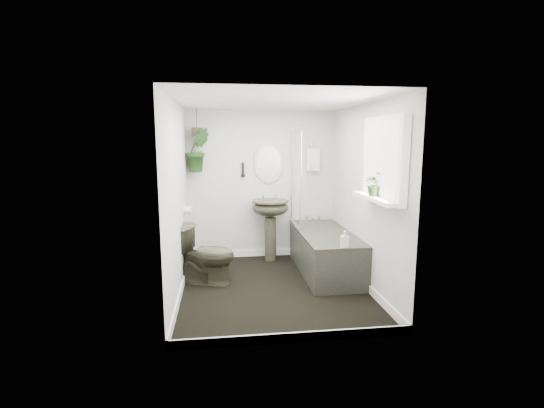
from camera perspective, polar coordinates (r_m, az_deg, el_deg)
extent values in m
cube|color=black|center=(5.11, 0.22, -12.08)|extent=(2.30, 2.80, 0.02)
cube|color=white|center=(4.78, 0.24, 14.77)|extent=(2.30, 2.80, 0.02)
cube|color=silver|center=(6.20, -1.50, 2.77)|extent=(2.30, 0.02, 2.30)
cube|color=silver|center=(3.44, 3.35, -2.51)|extent=(2.30, 0.02, 2.30)
cube|color=silver|center=(4.80, -13.63, 0.60)|extent=(0.02, 2.80, 2.30)
cube|color=silver|center=(5.10, 13.27, 1.11)|extent=(0.02, 2.80, 2.30)
cube|color=white|center=(5.09, 0.22, -11.45)|extent=(2.30, 2.80, 0.10)
cube|color=white|center=(6.23, 5.93, 6.45)|extent=(0.20, 0.10, 0.35)
ellipsoid|color=beige|center=(6.14, -0.48, 5.99)|extent=(0.46, 0.03, 0.62)
cylinder|color=black|center=(6.11, -4.21, 5.01)|extent=(0.04, 0.04, 0.22)
cylinder|color=white|center=(5.52, -12.15, -0.86)|extent=(0.11, 0.11, 0.11)
cube|color=white|center=(4.38, 15.88, 6.28)|extent=(0.08, 1.00, 0.90)
cube|color=white|center=(4.39, 14.80, 0.82)|extent=(0.18, 1.00, 0.04)
cube|color=white|center=(4.36, 15.33, 6.29)|extent=(0.01, 0.86, 0.76)
imported|color=#2D2E20|center=(5.23, -9.56, -7.17)|extent=(0.85, 0.63, 0.77)
imported|color=black|center=(4.40, 14.75, 2.85)|extent=(0.27, 0.24, 0.27)
imported|color=black|center=(5.98, -10.73, 7.69)|extent=(0.42, 0.38, 0.65)
imported|color=black|center=(4.81, 10.48, -4.99)|extent=(0.11, 0.11, 0.20)
cylinder|color=#443A28|center=(5.98, -10.81, 10.23)|extent=(0.16, 0.16, 0.12)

